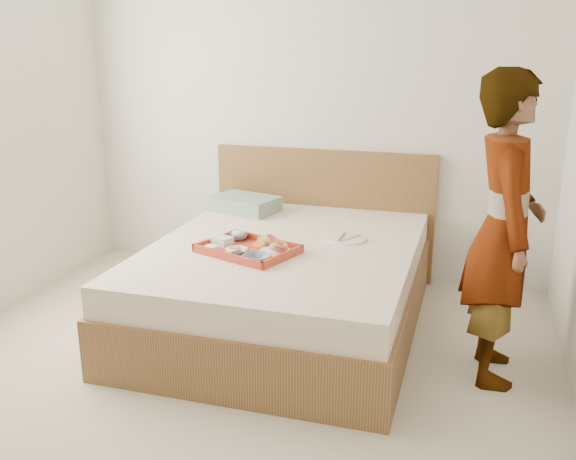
% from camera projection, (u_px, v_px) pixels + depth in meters
% --- Properties ---
extents(ground, '(3.50, 4.00, 0.01)m').
position_uv_depth(ground, '(203.00, 403.00, 3.12)').
color(ground, beige).
rests_on(ground, ground).
extents(wall_back, '(3.50, 0.01, 2.60)m').
position_uv_depth(wall_back, '(310.00, 100.00, 4.58)').
color(wall_back, silver).
rests_on(wall_back, ground).
extents(bed, '(1.65, 2.00, 0.53)m').
position_uv_depth(bed, '(285.00, 284.00, 3.93)').
color(bed, brown).
rests_on(bed, ground).
extents(headboard, '(1.65, 0.06, 0.95)m').
position_uv_depth(headboard, '(323.00, 213.00, 4.76)').
color(headboard, brown).
rests_on(headboard, ground).
extents(pillow, '(0.52, 0.42, 0.11)m').
position_uv_depth(pillow, '(245.00, 204.00, 4.57)').
color(pillow, '#8EAA95').
rests_on(pillow, bed).
extents(tray, '(0.63, 0.54, 0.05)m').
position_uv_depth(tray, '(248.00, 248.00, 3.69)').
color(tray, red).
rests_on(tray, bed).
extents(prawn_plate, '(0.23, 0.23, 0.01)m').
position_uv_depth(prawn_plate, '(275.00, 252.00, 3.64)').
color(prawn_plate, white).
rests_on(prawn_plate, tray).
extents(navy_bowl_big, '(0.19, 0.19, 0.04)m').
position_uv_depth(navy_bowl_big, '(257.00, 258.00, 3.50)').
color(navy_bowl_big, navy).
rests_on(navy_bowl_big, tray).
extents(sauce_dish, '(0.10, 0.10, 0.03)m').
position_uv_depth(sauce_dish, '(237.00, 255.00, 3.55)').
color(sauce_dish, black).
rests_on(sauce_dish, tray).
extents(meat_plate, '(0.17, 0.17, 0.01)m').
position_uv_depth(meat_plate, '(237.00, 249.00, 3.69)').
color(meat_plate, white).
rests_on(meat_plate, tray).
extents(bread_plate, '(0.17, 0.17, 0.01)m').
position_uv_depth(bread_plate, '(263.00, 245.00, 3.77)').
color(bread_plate, orange).
rests_on(bread_plate, tray).
extents(salad_bowl, '(0.15, 0.15, 0.04)m').
position_uv_depth(salad_bowl, '(238.00, 237.00, 3.88)').
color(salad_bowl, navy).
rests_on(salad_bowl, tray).
extents(plastic_tub, '(0.14, 0.12, 0.05)m').
position_uv_depth(plastic_tub, '(222.00, 241.00, 3.78)').
color(plastic_tub, silver).
rests_on(plastic_tub, tray).
extents(cheese_round, '(0.10, 0.10, 0.03)m').
position_uv_depth(cheese_round, '(211.00, 248.00, 3.68)').
color(cheese_round, white).
rests_on(cheese_round, tray).
extents(dinner_plate, '(0.31, 0.31, 0.01)m').
position_uv_depth(dinner_plate, '(346.00, 239.00, 3.92)').
color(dinner_plate, white).
rests_on(dinner_plate, bed).
extents(person, '(0.44, 0.62, 1.60)m').
position_uv_depth(person, '(504.00, 230.00, 3.19)').
color(person, white).
rests_on(person, ground).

